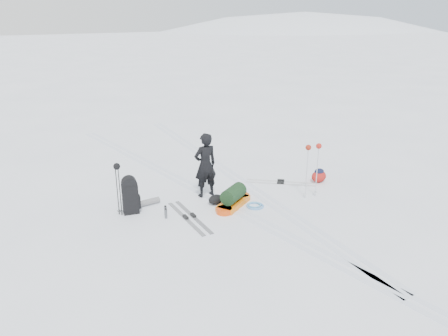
% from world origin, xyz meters
% --- Properties ---
extents(ground, '(200.00, 200.00, 0.00)m').
position_xyz_m(ground, '(0.00, 0.00, 0.00)').
color(ground, white).
rests_on(ground, ground).
extents(snow_hill_backdrop, '(359.50, 192.00, 162.45)m').
position_xyz_m(snow_hill_backdrop, '(62.69, 84.02, -69.02)').
color(snow_hill_backdrop, white).
rests_on(snow_hill_backdrop, ground).
extents(ski_tracks, '(3.38, 17.97, 0.01)m').
position_xyz_m(ski_tracks, '(0.61, 0.88, 0.00)').
color(ski_tracks, silver).
rests_on(ski_tracks, ground).
extents(skier, '(0.66, 0.46, 1.74)m').
position_xyz_m(skier, '(-0.13, 0.86, 0.87)').
color(skier, black).
rests_on(skier, ground).
extents(pulk_sled, '(1.41, 0.98, 0.53)m').
position_xyz_m(pulk_sled, '(0.11, -0.09, 0.20)').
color(pulk_sled, orange).
rests_on(pulk_sled, ground).
extents(expedition_rucksack, '(1.06, 0.44, 0.95)m').
position_xyz_m(expedition_rucksack, '(-2.13, 1.01, 0.44)').
color(expedition_rucksack, black).
rests_on(expedition_rucksack, ground).
extents(ski_poles_black, '(0.16, 0.17, 1.33)m').
position_xyz_m(ski_poles_black, '(-2.46, 1.03, 1.09)').
color(ski_poles_black, black).
rests_on(ski_poles_black, ground).
extents(ski_poles_silver, '(0.46, 0.21, 1.47)m').
position_xyz_m(ski_poles_silver, '(2.14, -0.78, 1.23)').
color(ski_poles_silver, silver).
rests_on(ski_poles_silver, ground).
extents(touring_skis_grey, '(0.49, 2.02, 0.07)m').
position_xyz_m(touring_skis_grey, '(-1.17, -0.06, 0.02)').
color(touring_skis_grey, gray).
rests_on(touring_skis_grey, ground).
extents(touring_skis_white, '(1.64, 1.60, 0.07)m').
position_xyz_m(touring_skis_white, '(2.15, 0.42, 0.02)').
color(touring_skis_white, '#BABBC0').
rests_on(touring_skis_white, ground).
extents(rope_coil, '(0.56, 0.56, 0.05)m').
position_xyz_m(rope_coil, '(0.53, -0.44, 0.03)').
color(rope_coil, '#5996D8').
rests_on(rope_coil, ground).
extents(small_daypack, '(0.51, 0.40, 0.41)m').
position_xyz_m(small_daypack, '(3.13, -0.13, 0.20)').
color(small_daypack, maroon).
rests_on(small_daypack, ground).
extents(thermos_pair, '(0.16, 0.26, 0.26)m').
position_xyz_m(thermos_pair, '(-1.60, 0.32, 0.12)').
color(thermos_pair, '#565A5D').
rests_on(thermos_pair, ground).
extents(stuff_sack, '(0.49, 0.43, 0.25)m').
position_xyz_m(stuff_sack, '(-0.20, 0.25, 0.12)').
color(stuff_sack, black).
rests_on(stuff_sack, ground).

